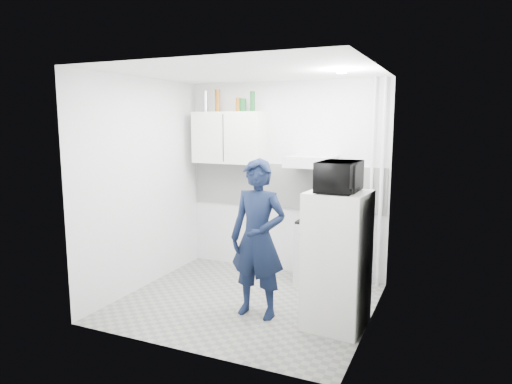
% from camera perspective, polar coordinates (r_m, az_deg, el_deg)
% --- Properties ---
extents(floor, '(2.80, 2.80, 0.00)m').
position_cam_1_polar(floor, '(5.43, -1.30, -13.61)').
color(floor, gray).
rests_on(floor, ground).
extents(ceiling, '(2.80, 2.80, 0.00)m').
position_cam_1_polar(ceiling, '(5.04, -1.41, 14.83)').
color(ceiling, white).
rests_on(ceiling, wall_back).
extents(wall_back, '(2.80, 0.00, 2.80)m').
position_cam_1_polar(wall_back, '(6.22, 3.58, 1.69)').
color(wall_back, silver).
rests_on(wall_back, floor).
extents(wall_left, '(0.00, 2.60, 2.60)m').
position_cam_1_polar(wall_left, '(5.81, -13.93, 0.94)').
color(wall_left, silver).
rests_on(wall_left, floor).
extents(wall_right, '(0.00, 2.60, 2.60)m').
position_cam_1_polar(wall_right, '(4.66, 14.40, -1.00)').
color(wall_right, silver).
rests_on(wall_right, floor).
extents(person, '(0.62, 0.42, 1.69)m').
position_cam_1_polar(person, '(4.84, 0.24, -5.86)').
color(person, black).
rests_on(person, floor).
extents(stove, '(0.50, 0.50, 0.80)m').
position_cam_1_polar(stove, '(6.00, 7.73, -7.45)').
color(stove, silver).
rests_on(stove, floor).
extents(fridge, '(0.62, 0.62, 1.39)m').
position_cam_1_polar(fridge, '(4.69, 10.08, -8.40)').
color(fridge, silver).
rests_on(fridge, floor).
extents(stove_top, '(0.48, 0.48, 0.03)m').
position_cam_1_polar(stove_top, '(5.89, 7.81, -3.58)').
color(stove_top, black).
rests_on(stove_top, stove).
extents(saucepan, '(0.19, 0.19, 0.11)m').
position_cam_1_polar(saucepan, '(5.94, 8.21, -2.81)').
color(saucepan, silver).
rests_on(saucepan, stove_top).
extents(microwave, '(0.55, 0.38, 0.30)m').
position_cam_1_polar(microwave, '(4.51, 10.37, 1.91)').
color(microwave, black).
rests_on(microwave, fridge).
extents(bottle_a, '(0.07, 0.07, 0.29)m').
position_cam_1_polar(bottle_a, '(6.50, -6.34, 11.18)').
color(bottle_a, silver).
rests_on(bottle_a, upper_cabinet).
extents(bottle_c, '(0.07, 0.07, 0.30)m').
position_cam_1_polar(bottle_c, '(6.40, -4.82, 11.31)').
color(bottle_c, brown).
rests_on(bottle_c, upper_cabinet).
extents(canister_a, '(0.07, 0.07, 0.19)m').
position_cam_1_polar(canister_a, '(6.25, -2.20, 10.85)').
color(canister_a, brown).
rests_on(canister_a, upper_cabinet).
extents(canister_b, '(0.09, 0.09, 0.17)m').
position_cam_1_polar(canister_b, '(6.22, -1.62, 10.81)').
color(canister_b, '#144C1E').
rests_on(canister_b, upper_cabinet).
extents(bottle_e, '(0.07, 0.07, 0.26)m').
position_cam_1_polar(bottle_e, '(6.17, -0.44, 11.26)').
color(bottle_e, '#144C1E').
rests_on(bottle_e, upper_cabinet).
extents(upper_cabinet, '(1.00, 0.35, 0.70)m').
position_cam_1_polar(upper_cabinet, '(6.32, -3.36, 6.81)').
color(upper_cabinet, silver).
rests_on(upper_cabinet, wall_back).
extents(range_hood, '(0.60, 0.50, 0.14)m').
position_cam_1_polar(range_hood, '(5.81, 6.91, 3.81)').
color(range_hood, silver).
rests_on(range_hood, wall_back).
extents(backsplash, '(2.74, 0.03, 0.60)m').
position_cam_1_polar(backsplash, '(6.22, 3.53, 0.76)').
color(backsplash, white).
rests_on(backsplash, wall_back).
extents(pipe_a, '(0.05, 0.05, 2.60)m').
position_cam_1_polar(pipe_a, '(5.82, 15.38, 0.89)').
color(pipe_a, silver).
rests_on(pipe_a, floor).
extents(pipe_b, '(0.04, 0.04, 2.60)m').
position_cam_1_polar(pipe_b, '(5.84, 14.22, 0.96)').
color(pipe_b, silver).
rests_on(pipe_b, floor).
extents(ceiling_spot_fixture, '(0.10, 0.10, 0.02)m').
position_cam_1_polar(ceiling_spot_fixture, '(4.90, 10.64, 14.51)').
color(ceiling_spot_fixture, white).
rests_on(ceiling_spot_fixture, ceiling).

